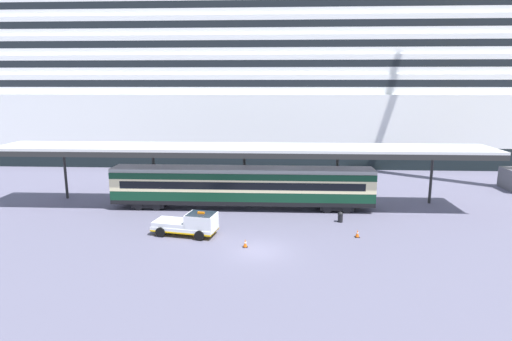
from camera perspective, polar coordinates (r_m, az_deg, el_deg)
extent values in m
plane|color=slate|center=(31.56, 0.51, -10.80)|extent=(400.00, 400.00, 0.00)
cube|color=black|center=(75.43, -7.81, 3.46)|extent=(173.86, 26.64, 3.20)
cube|color=white|center=(74.88, -7.92, 7.51)|extent=(173.86, 26.64, 7.47)
cube|color=white|center=(74.71, -8.03, 11.43)|extent=(159.95, 24.51, 2.77)
cube|color=black|center=(62.76, -10.15, 11.50)|extent=(153.00, 0.12, 1.00)
cube|color=white|center=(74.77, -8.09, 13.55)|extent=(153.55, 23.53, 2.77)
cube|color=black|center=(63.31, -10.14, 14.01)|extent=(146.88, 0.12, 1.00)
cube|color=white|center=(74.93, -8.15, 15.67)|extent=(147.16, 22.55, 2.77)
cube|color=black|center=(63.98, -10.13, 16.48)|extent=(140.76, 0.12, 1.00)
cube|color=white|center=(75.19, -8.21, 17.78)|extent=(140.76, 21.57, 2.77)
cube|color=black|center=(64.77, -10.12, 18.88)|extent=(134.64, 0.12, 1.00)
cube|color=white|center=(75.55, -8.28, 19.87)|extent=(134.36, 20.59, 2.77)
cube|color=black|center=(65.66, -10.11, 21.23)|extent=(128.52, 0.12, 1.00)
cube|color=silver|center=(41.05, -1.86, 3.13)|extent=(47.82, 5.58, 0.25)
cube|color=#262626|center=(38.45, -2.19, 2.00)|extent=(47.82, 0.20, 0.50)
cylinder|color=#262626|center=(49.24, -24.37, -0.12)|extent=(0.28, 0.28, 5.89)
cylinder|color=#262626|center=(45.67, -13.63, -0.25)|extent=(0.28, 0.28, 5.89)
cylinder|color=#262626|center=(43.93, -1.58, -0.38)|extent=(0.28, 0.28, 5.89)
cylinder|color=#262626|center=(44.24, 10.87, -0.50)|extent=(0.28, 0.28, 5.89)
cylinder|color=#262626|center=(46.56, 22.60, -0.59)|extent=(0.28, 0.28, 5.89)
cube|color=black|center=(41.63, -1.87, -4.02)|extent=(25.36, 2.80, 0.40)
cube|color=#0F3823|center=(41.46, -1.88, -3.16)|extent=(25.36, 2.80, 0.90)
cube|color=beige|center=(41.21, -1.89, -1.74)|extent=(25.36, 2.80, 1.20)
cube|color=black|center=(39.87, -2.05, -2.12)|extent=(23.33, 0.08, 0.72)
cube|color=#0F3823|center=(41.01, -1.90, -0.52)|extent=(25.36, 2.80, 0.60)
cube|color=#9A9A9A|center=(40.91, -1.90, 0.14)|extent=(25.36, 2.69, 0.36)
cube|color=black|center=(43.43, -14.00, -4.25)|extent=(3.20, 2.35, 0.50)
cylinder|color=black|center=(42.64, -15.61, -4.67)|extent=(0.84, 0.12, 0.84)
cylinder|color=black|center=(42.10, -13.27, -4.76)|extent=(0.84, 0.12, 0.84)
cube|color=black|center=(42.00, 10.69, -4.65)|extent=(3.20, 2.35, 0.50)
cylinder|color=black|center=(40.77, 9.65, -5.14)|extent=(0.84, 0.12, 0.84)
cylinder|color=black|center=(41.03, 12.15, -5.14)|extent=(0.84, 0.12, 0.84)
cube|color=white|center=(35.10, -9.60, -7.62)|extent=(5.49, 2.96, 0.36)
cube|color=#F2B20C|center=(35.14, -9.59, -7.82)|extent=(5.49, 2.98, 0.12)
cube|color=white|center=(34.33, -7.40, -6.71)|extent=(2.61, 2.32, 1.10)
cube|color=#19232D|center=(34.22, -7.41, -6.15)|extent=(2.40, 2.21, 0.44)
cube|color=orange|center=(34.14, -7.42, -5.70)|extent=(0.59, 0.30, 0.16)
cube|color=white|center=(35.40, -11.18, -6.90)|extent=(3.23, 2.44, 0.36)
cylinder|color=black|center=(35.43, -6.45, -7.65)|extent=(0.83, 0.40, 0.80)
cylinder|color=black|center=(33.68, -7.64, -8.72)|extent=(0.83, 0.40, 0.80)
cylinder|color=black|center=(36.68, -11.37, -7.14)|extent=(0.83, 0.40, 0.80)
cylinder|color=black|center=(34.99, -12.77, -8.13)|extent=(0.83, 0.40, 0.80)
cube|color=black|center=(35.15, 13.50, -8.72)|extent=(0.36, 0.36, 0.04)
cone|color=#EA590F|center=(35.05, 13.53, -8.24)|extent=(0.30, 0.30, 0.59)
cylinder|color=white|center=(35.04, 13.53, -8.20)|extent=(0.17, 0.17, 0.08)
cube|color=black|center=(32.23, -1.47, -10.28)|extent=(0.36, 0.36, 0.04)
cone|color=#EA590F|center=(32.12, -1.47, -9.76)|extent=(0.30, 0.30, 0.59)
cylinder|color=white|center=(32.11, -1.47, -9.71)|extent=(0.17, 0.17, 0.08)
cylinder|color=black|center=(38.43, 11.31, -6.35)|extent=(0.44, 0.44, 0.70)
sphere|color=black|center=(38.32, 11.34, -5.82)|extent=(0.48, 0.48, 0.48)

